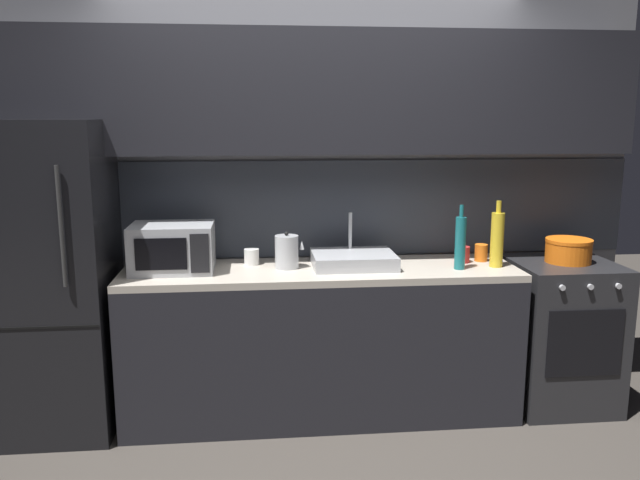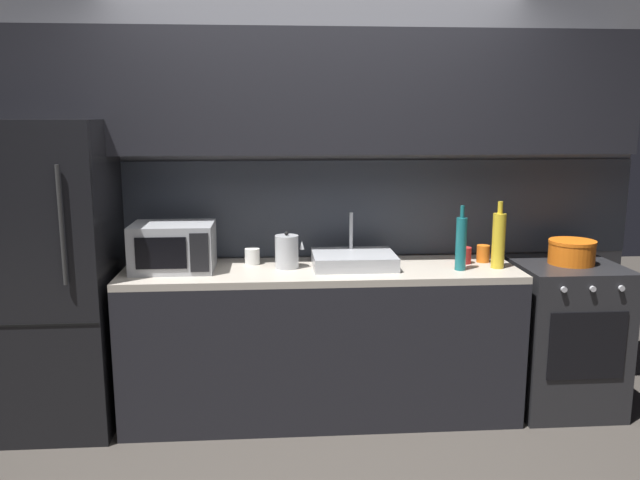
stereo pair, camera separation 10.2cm
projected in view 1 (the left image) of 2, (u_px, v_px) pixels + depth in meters
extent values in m
cube|color=slate|center=(314.00, 200.00, 4.03)|extent=(4.03, 0.10, 2.50)
cube|color=#3D424C|center=(315.00, 209.00, 3.99)|extent=(4.03, 0.01, 0.60)
cube|color=black|center=(318.00, 93.00, 3.70)|extent=(3.71, 0.34, 0.70)
cube|color=black|center=(321.00, 345.00, 3.80)|extent=(2.29, 0.60, 0.86)
cube|color=#B2A899|center=(321.00, 271.00, 3.71)|extent=(2.29, 0.60, 0.04)
cube|color=black|center=(50.00, 279.00, 3.56)|extent=(0.68, 0.66, 1.75)
cube|color=black|center=(32.00, 328.00, 3.27)|extent=(0.67, 0.00, 0.01)
cylinder|color=#333333|center=(61.00, 227.00, 3.17)|extent=(0.02, 0.02, 0.61)
cube|color=#232326|center=(560.00, 333.00, 3.94)|extent=(0.60, 0.60, 0.90)
cube|color=black|center=(585.00, 343.00, 3.64)|extent=(0.45, 0.01, 0.40)
cylinder|color=#B2B2B7|center=(562.00, 288.00, 3.55)|extent=(0.03, 0.02, 0.03)
cylinder|color=#B2B2B7|center=(591.00, 287.00, 3.57)|extent=(0.03, 0.02, 0.03)
cylinder|color=#B2B2B7|center=(619.00, 286.00, 3.58)|extent=(0.03, 0.02, 0.03)
cube|color=#A8AAAF|center=(173.00, 248.00, 3.62)|extent=(0.46, 0.34, 0.27)
cube|color=black|center=(161.00, 254.00, 3.45)|extent=(0.28, 0.01, 0.18)
cube|color=black|center=(200.00, 253.00, 3.47)|extent=(0.10, 0.01, 0.22)
cube|color=#ADAFB5|center=(353.00, 260.00, 3.75)|extent=(0.48, 0.38, 0.08)
cylinder|color=silver|center=(350.00, 230.00, 3.85)|extent=(0.02, 0.02, 0.22)
cylinder|color=#B7BABF|center=(287.00, 252.00, 3.69)|extent=(0.14, 0.14, 0.19)
sphere|color=black|center=(286.00, 234.00, 3.67)|extent=(0.02, 0.02, 0.02)
cone|color=#B7BABF|center=(302.00, 245.00, 3.69)|extent=(0.03, 0.03, 0.05)
cylinder|color=#19666B|center=(460.00, 243.00, 3.66)|extent=(0.06, 0.06, 0.30)
cylinder|color=#19666B|center=(462.00, 211.00, 3.63)|extent=(0.02, 0.02, 0.07)
cylinder|color=gold|center=(497.00, 240.00, 3.72)|extent=(0.08, 0.08, 0.32)
cylinder|color=gold|center=(499.00, 207.00, 3.68)|extent=(0.03, 0.03, 0.07)
cylinder|color=silver|center=(252.00, 257.00, 3.79)|extent=(0.09, 0.09, 0.10)
cylinder|color=orange|center=(481.00, 253.00, 3.88)|extent=(0.08, 0.08, 0.10)
cylinder|color=#A82323|center=(462.00, 254.00, 3.85)|extent=(0.09, 0.09, 0.10)
cylinder|color=orange|center=(568.00, 252.00, 3.85)|extent=(0.27, 0.27, 0.12)
cylinder|color=orange|center=(569.00, 241.00, 3.83)|extent=(0.27, 0.27, 0.02)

